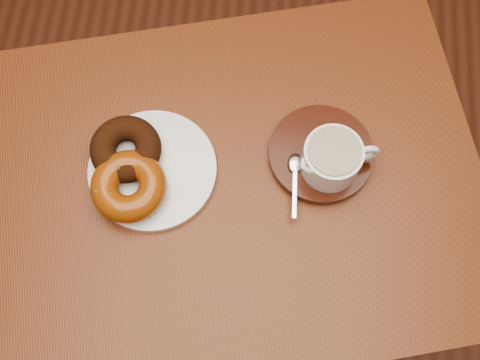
# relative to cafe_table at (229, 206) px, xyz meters

# --- Properties ---
(ground) EXTENTS (6.00, 6.00, 0.00)m
(ground) POSITION_rel_cafe_table_xyz_m (0.01, 0.20, -0.64)
(ground) COLOR #582B1B
(ground) RESTS_ON ground
(cafe_table) EXTENTS (0.94, 0.80, 0.76)m
(cafe_table) POSITION_rel_cafe_table_xyz_m (0.00, 0.00, 0.00)
(cafe_table) COLOR #632F15
(cafe_table) RESTS_ON ground
(donut_plate) EXTENTS (0.28, 0.28, 0.01)m
(donut_plate) POSITION_rel_cafe_table_xyz_m (-0.12, 0.01, 0.13)
(donut_plate) COLOR silver
(donut_plate) RESTS_ON cafe_table
(donut_cinnamon) EXTENTS (0.13, 0.13, 0.04)m
(donut_cinnamon) POSITION_rel_cafe_table_xyz_m (-0.16, 0.03, 0.15)
(donut_cinnamon) COLOR black
(donut_cinnamon) RESTS_ON donut_plate
(donut_caramel) EXTENTS (0.15, 0.15, 0.04)m
(donut_caramel) POSITION_rel_cafe_table_xyz_m (-0.15, -0.03, 0.16)
(donut_caramel) COLOR #8C410F
(donut_caramel) RESTS_ON donut_plate
(saucer) EXTENTS (0.20, 0.20, 0.02)m
(saucer) POSITION_rel_cafe_table_xyz_m (0.14, 0.06, 0.13)
(saucer) COLOR #341107
(saucer) RESTS_ON cafe_table
(coffee_cup) EXTENTS (0.12, 0.09, 0.06)m
(coffee_cup) POSITION_rel_cafe_table_xyz_m (0.16, 0.04, 0.17)
(coffee_cup) COLOR silver
(coffee_cup) RESTS_ON saucer
(teaspoon) EXTENTS (0.02, 0.11, 0.01)m
(teaspoon) POSITION_rel_cafe_table_xyz_m (0.10, 0.03, 0.14)
(teaspoon) COLOR silver
(teaspoon) RESTS_ON saucer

